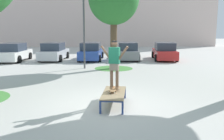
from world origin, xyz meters
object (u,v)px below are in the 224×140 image
at_px(car_silver, 54,52).
at_px(car_red, 165,52).
at_px(light_post, 84,11).
at_px(car_white, 14,53).
at_px(skateboard, 114,89).
at_px(skater, 114,61).
at_px(car_blue, 91,52).
at_px(car_grey, 128,52).
at_px(skate_box, 114,94).

bearing_deg(car_silver, car_red, -1.38).
height_order(car_red, light_post, light_post).
xyz_separation_m(car_white, car_silver, (3.19, 0.52, 0.00)).
height_order(skateboard, skater, skater).
xyz_separation_m(skateboard, skater, (0.00, 0.00, 0.99)).
bearing_deg(light_post, car_white, 145.88).
relative_size(skateboard, car_white, 0.19).
bearing_deg(car_red, car_white, -178.70).
bearing_deg(car_blue, car_grey, 2.38).
bearing_deg(car_white, skateboard, -57.84).
relative_size(car_silver, car_red, 0.99).
distance_m(skate_box, car_silver, 13.69).
height_order(skate_box, car_blue, car_blue).
xyz_separation_m(skate_box, car_white, (-7.68, 12.41, 0.28)).
bearing_deg(light_post, skater, -78.94).
bearing_deg(skateboard, skate_box, -97.95).
bearing_deg(skater, car_grey, 81.74).
bearing_deg(car_blue, skater, -84.03).
bearing_deg(car_silver, skater, -70.52).
relative_size(skate_box, car_grey, 0.46).
xyz_separation_m(skate_box, skater, (0.02, 0.16, 1.12)).
distance_m(car_white, car_silver, 3.23).
relative_size(skater, car_blue, 0.39).
relative_size(skate_box, skater, 1.17).
bearing_deg(car_white, car_blue, 4.02).
distance_m(skater, car_blue, 12.80).
bearing_deg(skater, car_blue, 95.97).
distance_m(skate_box, skater, 1.13).
distance_m(skate_box, car_red, 13.68).
distance_m(car_blue, car_grey, 3.19).
xyz_separation_m(skate_box, light_post, (-1.56, 8.26, 3.41)).
bearing_deg(skate_box, car_grey, 81.75).
distance_m(car_white, car_red, 12.76).
bearing_deg(light_post, skateboard, -78.95).
distance_m(skateboard, car_white, 14.48).
distance_m(car_white, light_post, 8.03).
height_order(skateboard, car_silver, car_silver).
height_order(skater, car_red, skater).
height_order(car_blue, light_post, light_post).
distance_m(car_red, light_post, 8.57).
height_order(skateboard, car_red, car_red).
bearing_deg(car_red, car_grey, 174.78).
distance_m(car_grey, car_red, 3.20).
height_order(skater, light_post, light_post).
bearing_deg(car_grey, skateboard, -98.26).
height_order(skater, car_grey, skater).
bearing_deg(skateboard, car_red, 68.07).
relative_size(car_white, car_blue, 0.99).
bearing_deg(skateboard, car_blue, 95.97).
bearing_deg(skate_box, car_blue, 95.80).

